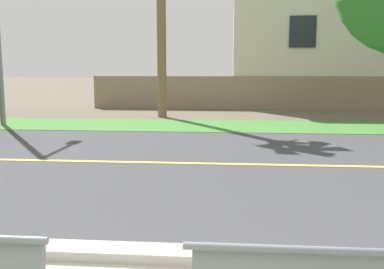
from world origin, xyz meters
The scene contains 7 objects.
ground_plane centered at (0.00, 8.00, 0.00)m, with size 140.00×140.00×0.00m, color #665B4C.
curb_edge centered at (0.00, 2.35, 0.06)m, with size 44.00×0.30×0.11m, color #ADA89E.
street_asphalt centered at (0.00, 6.50, 0.00)m, with size 52.00×8.00×0.01m, color #424247.
road_centre_line centered at (0.00, 6.50, 0.01)m, with size 48.00×0.14×0.01m, color #E0CC4C.
far_verge_grass centered at (0.00, 11.86, 0.01)m, with size 48.00×2.80×0.02m, color #478438.
garden_wall centered at (1.03, 17.58, 0.70)m, with size 13.00×0.36×1.40m, color gray.
house_across_street centered at (5.77, 20.78, 3.28)m, with size 11.19×6.91×6.48m.
Camera 1 is at (0.52, -1.49, 1.78)m, focal length 41.28 mm.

